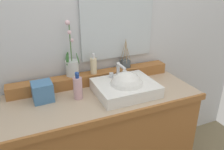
{
  "coord_description": "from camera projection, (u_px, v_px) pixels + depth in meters",
  "views": [
    {
      "loc": [
        -0.49,
        -1.29,
        1.58
      ],
      "look_at": [
        0.06,
        -0.01,
        0.98
      ],
      "focal_mm": 35.64,
      "sensor_mm": 36.0,
      "label": 1
    }
  ],
  "objects": [
    {
      "name": "back_ledge",
      "position": [
        94.0,
        78.0,
        1.73
      ],
      "size": [
        1.26,
        0.11,
        0.08
      ],
      "primitive_type": "cube",
      "color": "#9B5E2E",
      "rests_on": "vanity_cabinet"
    },
    {
      "name": "lotion_bottle",
      "position": [
        78.0,
        88.0,
        1.49
      ],
      "size": [
        0.06,
        0.06,
        0.19
      ],
      "color": "#CC9EA8",
      "rests_on": "vanity_cabinet"
    },
    {
      "name": "wall_back",
      "position": [
        85.0,
        32.0,
        1.74
      ],
      "size": [
        3.13,
        0.2,
        2.41
      ],
      "primitive_type": "cube",
      "color": "silver",
      "rests_on": "ground"
    },
    {
      "name": "potted_plant",
      "position": [
        72.0,
        64.0,
        1.63
      ],
      "size": [
        0.11,
        0.11,
        0.41
      ],
      "color": "silver",
      "rests_on": "back_ledge"
    },
    {
      "name": "sink_basin",
      "position": [
        126.0,
        88.0,
        1.57
      ],
      "size": [
        0.42,
        0.35,
        0.27
      ],
      "color": "white",
      "rests_on": "vanity_cabinet"
    },
    {
      "name": "soap_dispenser",
      "position": [
        94.0,
        65.0,
        1.67
      ],
      "size": [
        0.05,
        0.05,
        0.16
      ],
      "color": "beige",
      "rests_on": "back_ledge"
    },
    {
      "name": "tissue_box",
      "position": [
        43.0,
        91.0,
        1.47
      ],
      "size": [
        0.13,
        0.13,
        0.13
      ],
      "primitive_type": "cube",
      "rotation": [
        0.0,
        0.0,
        0.04
      ],
      "color": "teal",
      "rests_on": "vanity_cabinet"
    },
    {
      "name": "vanity_cabinet",
      "position": [
        104.0,
        142.0,
        1.73
      ],
      "size": [
        1.34,
        0.56,
        0.84
      ],
      "color": "#9B5E2E",
      "rests_on": "ground"
    },
    {
      "name": "reed_diffuser",
      "position": [
        125.0,
        63.0,
        1.8
      ],
      "size": [
        0.07,
        0.09,
        0.23
      ],
      "color": "#464E51",
      "rests_on": "back_ledge"
    },
    {
      "name": "mirror",
      "position": [
        118.0,
        26.0,
        1.71
      ],
      "size": [
        0.6,
        0.02,
        0.51
      ],
      "primitive_type": "cube",
      "color": "silver"
    }
  ]
}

